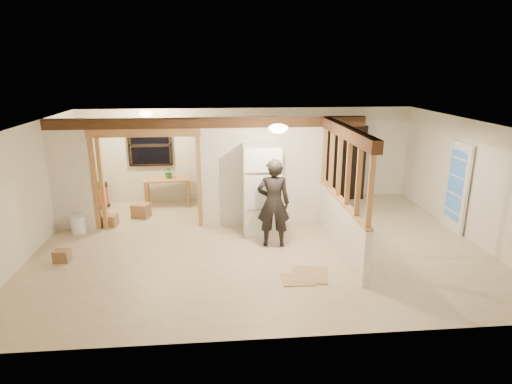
{
  "coord_description": "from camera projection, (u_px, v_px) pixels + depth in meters",
  "views": [
    {
      "loc": [
        -0.8,
        -8.23,
        3.57
      ],
      "look_at": [
        -0.03,
        0.4,
        1.01
      ],
      "focal_mm": 30.0,
      "sensor_mm": 36.0,
      "label": 1
    }
  ],
  "objects": [
    {
      "name": "potted_plant",
      "position": [
        169.0,
        172.0,
        11.17
      ],
      "size": [
        0.31,
        0.27,
        0.34
      ],
      "primitive_type": "imported",
      "rotation": [
        0.0,
        0.0,
        -0.02
      ],
      "color": "#2B6125",
      "rests_on": "work_table"
    },
    {
      "name": "wall_right",
      "position": [
        472.0,
        181.0,
        8.98
      ],
      "size": [
        0.01,
        6.5,
        2.5
      ],
      "primitive_type": "cube",
      "color": "silver",
      "rests_on": "floor"
    },
    {
      "name": "floor_panel_far",
      "position": [
        298.0,
        280.0,
        7.41
      ],
      "size": [
        0.58,
        0.47,
        0.02
      ],
      "primitive_type": "cube",
      "rotation": [
        0.0,
        0.0,
        -0.02
      ],
      "color": "tan",
      "rests_on": "floor"
    },
    {
      "name": "box_front",
      "position": [
        62.0,
        256.0,
        8.1
      ],
      "size": [
        0.3,
        0.25,
        0.23
      ],
      "primitive_type": "cube",
      "rotation": [
        0.0,
        0.0,
        -0.07
      ],
      "color": "#936A47",
      "rests_on": "floor"
    },
    {
      "name": "bookshelf",
      "position": [
        346.0,
        162.0,
        11.76
      ],
      "size": [
        1.02,
        0.34,
        2.04
      ],
      "primitive_type": "cube",
      "color": "black",
      "rests_on": "floor"
    },
    {
      "name": "wall_left",
      "position": [
        26.0,
        192.0,
        8.2
      ],
      "size": [
        0.01,
        6.5,
        2.5
      ],
      "primitive_type": "cube",
      "color": "silver",
      "rests_on": "floor"
    },
    {
      "name": "pony_wall",
      "position": [
        340.0,
        226.0,
        8.56
      ],
      "size": [
        0.12,
        3.2,
        1.0
      ],
      "primitive_type": "cube",
      "color": "white",
      "rests_on": "floor"
    },
    {
      "name": "floor_panel_near",
      "position": [
        310.0,
        275.0,
        7.58
      ],
      "size": [
        0.74,
        0.74,
        0.02
      ],
      "primitive_type": "cube",
      "rotation": [
        0.0,
        0.0,
        -0.22
      ],
      "color": "tan",
      "rests_on": "floor"
    },
    {
      "name": "french_door",
      "position": [
        457.0,
        187.0,
        9.42
      ],
      "size": [
        0.12,
        0.86,
        2.0
      ],
      "primitive_type": "cube",
      "color": "white",
      "rests_on": "floor"
    },
    {
      "name": "header_beam_back",
      "position": [
        208.0,
        123.0,
        9.33
      ],
      "size": [
        7.0,
        0.18,
        0.22
      ],
      "primitive_type": "cube",
      "color": "#4E2F1A",
      "rests_on": "ceiling"
    },
    {
      "name": "hanging_bulb",
      "position": [
        165.0,
        130.0,
        9.68
      ],
      "size": [
        0.07,
        0.07,
        0.07
      ],
      "primitive_type": "ellipsoid",
      "color": "#FFD88C",
      "rests_on": "ceiling"
    },
    {
      "name": "stud_partition",
      "position": [
        344.0,
        169.0,
        8.23
      ],
      "size": [
        0.14,
        3.2,
        1.32
      ],
      "primitive_type": "cube",
      "color": "#B6824D",
      "rests_on": "pony_wall"
    },
    {
      "name": "window_back",
      "position": [
        150.0,
        145.0,
        11.31
      ],
      "size": [
        1.12,
        0.1,
        1.1
      ],
      "primitive_type": "cube",
      "color": "black",
      "rests_on": "wall_back"
    },
    {
      "name": "ceiling_dome_util",
      "position": [
        146.0,
        113.0,
        10.22
      ],
      "size": [
        0.32,
        0.32,
        0.14
      ],
      "primitive_type": "ellipsoid",
      "color": "#FFEABF",
      "rests_on": "ceiling"
    },
    {
      "name": "bucket",
      "position": [
        78.0,
        225.0,
        9.45
      ],
      "size": [
        0.32,
        0.32,
        0.39
      ],
      "primitive_type": "cylinder",
      "rotation": [
        0.0,
        0.0,
        -0.05
      ],
      "color": "silver",
      "rests_on": "floor"
    },
    {
      "name": "header_beam_right",
      "position": [
        346.0,
        132.0,
        8.02
      ],
      "size": [
        0.18,
        3.3,
        0.22
      ],
      "primitive_type": "cube",
      "color": "#4E2F1A",
      "rests_on": "ceiling"
    },
    {
      "name": "box_util_b",
      "position": [
        111.0,
        220.0,
        9.9
      ],
      "size": [
        0.34,
        0.34,
        0.27
      ],
      "primitive_type": "cube",
      "rotation": [
        0.0,
        0.0,
        -0.19
      ],
      "color": "#936A47",
      "rests_on": "floor"
    },
    {
      "name": "ceiling_dome_main",
      "position": [
        278.0,
        128.0,
        7.79
      ],
      "size": [
        0.36,
        0.36,
        0.16
      ],
      "primitive_type": "ellipsoid",
      "color": "#FFEABF",
      "rests_on": "ceiling"
    },
    {
      "name": "work_table",
      "position": [
        168.0,
        192.0,
        11.33
      ],
      "size": [
        1.21,
        0.66,
        0.74
      ],
      "primitive_type": "cube",
      "rotation": [
        0.0,
        0.0,
        0.06
      ],
      "color": "#B6824D",
      "rests_on": "floor"
    },
    {
      "name": "woman",
      "position": [
        273.0,
        203.0,
        8.61
      ],
      "size": [
        0.71,
        0.51,
        1.83
      ],
      "primitive_type": "imported",
      "rotation": [
        0.0,
        0.0,
        3.03
      ],
      "color": "black",
      "rests_on": "floor"
    },
    {
      "name": "partition_center",
      "position": [
        263.0,
        172.0,
        9.75
      ],
      "size": [
        2.8,
        0.12,
        2.5
      ],
      "primitive_type": "cube",
      "color": "white",
      "rests_on": "floor"
    },
    {
      "name": "floor",
      "position": [
        259.0,
        244.0,
        8.94
      ],
      "size": [
        9.0,
        6.5,
        0.01
      ],
      "primitive_type": "cube",
      "color": "beige",
      "rests_on": "ground"
    },
    {
      "name": "doorway_frame",
      "position": [
        147.0,
        181.0,
        9.57
      ],
      "size": [
        2.46,
        0.14,
        2.2
      ],
      "primitive_type": "cube",
      "color": "#B6824D",
      "rests_on": "floor"
    },
    {
      "name": "box_util_a",
      "position": [
        141.0,
        210.0,
        10.47
      ],
      "size": [
        0.48,
        0.44,
        0.34
      ],
      "primitive_type": "cube",
      "rotation": [
        0.0,
        0.0,
        -0.31
      ],
      "color": "#936A47",
      "rests_on": "floor"
    },
    {
      "name": "wall_front",
      "position": [
        284.0,
        254.0,
        5.48
      ],
      "size": [
        9.0,
        0.01,
        2.5
      ],
      "primitive_type": "cube",
      "color": "silver",
      "rests_on": "floor"
    },
    {
      "name": "refrigerator",
      "position": [
        261.0,
        189.0,
        9.4
      ],
      "size": [
        0.8,
        0.78,
        1.94
      ],
      "primitive_type": "cube",
      "color": "white",
      "rests_on": "floor"
    },
    {
      "name": "shop_vac",
      "position": [
        99.0,
        195.0,
        11.19
      ],
      "size": [
        0.58,
        0.58,
        0.66
      ],
      "primitive_type": "cylinder",
      "rotation": [
        0.0,
        0.0,
        0.18
      ],
      "color": "#B42513",
      "rests_on": "floor"
    },
    {
      "name": "partition_left_stub",
      "position": [
        71.0,
        176.0,
        9.39
      ],
      "size": [
        0.9,
        0.12,
        2.5
      ],
      "primitive_type": "cube",
      "color": "white",
      "rests_on": "floor"
    },
    {
      "name": "ceiling",
      "position": [
        259.0,
        124.0,
        8.24
      ],
      "size": [
        9.0,
        6.5,
        0.01
      ],
      "primitive_type": "cube",
      "color": "white"
    },
    {
      "name": "wall_back",
      "position": [
        248.0,
        154.0,
        11.69
      ],
      "size": [
        9.0,
        0.01,
        2.5
      ],
      "primitive_type": "cube",
      "color": "silver",
      "rests_on": "floor"
    }
  ]
}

